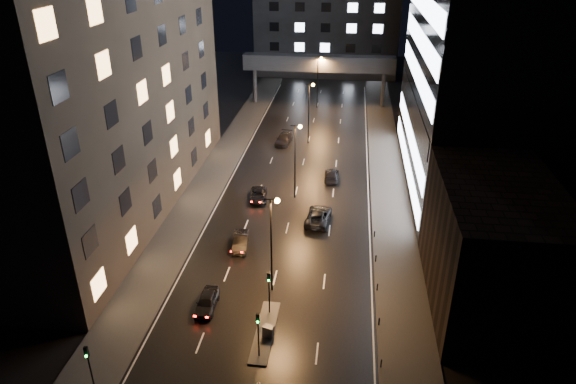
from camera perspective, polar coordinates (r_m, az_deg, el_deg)
name	(u,v)px	position (r m, az deg, el deg)	size (l,w,h in m)	color
ground	(304,162)	(78.82, 1.74, 3.36)	(160.00, 160.00, 0.00)	black
sidewalk_left	(216,171)	(76.37, -8.01, 2.37)	(5.00, 110.00, 0.15)	#383533
sidewalk_right	(388,180)	(74.19, 11.02, 1.37)	(5.00, 110.00, 0.15)	#383533
building_left	(94,45)	(64.18, -20.71, 15.02)	(15.00, 48.00, 40.00)	#2D2319
building_right_low	(492,246)	(50.02, 21.70, -5.62)	(10.00, 18.00, 12.00)	black
building_right_glass	(508,15)	(71.10, 23.21, 17.67)	(20.00, 36.00, 45.00)	black
building_far	(327,21)	(131.62, 4.38, 18.41)	(34.00, 14.00, 25.00)	#333335
skybridge	(319,64)	(104.84, 3.43, 14.02)	(30.00, 3.00, 10.00)	#333335
median_island	(265,331)	(46.54, -2.56, -15.22)	(1.60, 8.00, 0.15)	#383533
traffic_signal_near	(269,286)	(46.52, -2.13, -10.42)	(0.28, 0.34, 4.40)	black
traffic_signal_far	(258,328)	(42.33, -3.33, -14.86)	(0.28, 0.34, 4.40)	black
traffic_signal_corner	(89,362)	(42.44, -21.27, -17.21)	(0.28, 0.34, 4.40)	black
bollard_row	(378,304)	(49.44, 9.98, -12.18)	(0.12, 25.12, 0.90)	black
streetlight_near	(273,233)	(47.50, -1.70, -4.59)	(1.45, 0.50, 10.15)	black
streetlight_mid_a	(296,152)	(65.28, 0.94, 4.47)	(1.45, 0.50, 10.15)	black
streetlight_mid_b	(310,106)	(84.06, 2.44, 9.57)	(1.45, 0.50, 10.15)	black
streetlight_far	(319,76)	(103.31, 3.42, 12.79)	(1.45, 0.50, 10.15)	black
car_away_a	(207,302)	(49.14, -9.00, -11.95)	(1.73, 4.31, 1.47)	black
car_away_b	(241,241)	(57.34, -5.30, -5.49)	(1.56, 4.47, 1.47)	black
car_away_c	(259,195)	(67.28, -3.29, -0.35)	(2.15, 4.67, 1.30)	black
car_away_d	(284,139)	(85.71, -0.47, 5.90)	(2.22, 5.47, 1.59)	black
car_toward_a	(318,216)	(62.05, 3.40, -2.66)	(2.70, 5.85, 1.63)	black
car_toward_b	(332,175)	(72.94, 4.88, 1.88)	(1.97, 4.83, 1.40)	black
utility_cabinet	(268,331)	(45.61, -2.20, -15.21)	(0.91, 0.57, 1.09)	#4B4B4D
cone_a	(259,384)	(42.11, -3.29, -20.55)	(0.38, 0.38, 0.49)	#FF420D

